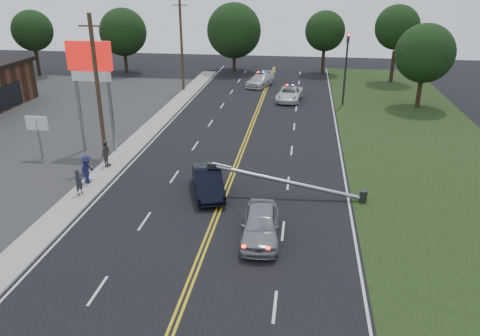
# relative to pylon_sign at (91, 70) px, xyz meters

# --- Properties ---
(ground) EXTENTS (120.00, 120.00, 0.00)m
(ground) POSITION_rel_pylon_sign_xyz_m (10.50, -14.00, -6.00)
(ground) COLOR black
(ground) RESTS_ON ground
(sidewalk) EXTENTS (1.80, 70.00, 0.12)m
(sidewalk) POSITION_rel_pylon_sign_xyz_m (2.10, -4.00, -5.94)
(sidewalk) COLOR #A39F93
(sidewalk) RESTS_ON ground
(grass_verge) EXTENTS (12.00, 80.00, 0.01)m
(grass_verge) POSITION_rel_pylon_sign_xyz_m (24.00, -4.00, -5.99)
(grass_verge) COLOR black
(grass_verge) RESTS_ON ground
(centerline_yellow) EXTENTS (0.36, 80.00, 0.00)m
(centerline_yellow) POSITION_rel_pylon_sign_xyz_m (10.50, -4.00, -5.99)
(centerline_yellow) COLOR gold
(centerline_yellow) RESTS_ON ground
(pylon_sign) EXTENTS (3.20, 0.35, 8.00)m
(pylon_sign) POSITION_rel_pylon_sign_xyz_m (0.00, 0.00, 0.00)
(pylon_sign) COLOR gray
(pylon_sign) RESTS_ON ground
(small_sign) EXTENTS (1.60, 0.14, 3.10)m
(small_sign) POSITION_rel_pylon_sign_xyz_m (-3.50, -2.00, -3.66)
(small_sign) COLOR gray
(small_sign) RESTS_ON ground
(traffic_signal) EXTENTS (0.28, 0.41, 7.05)m
(traffic_signal) POSITION_rel_pylon_sign_xyz_m (18.80, 16.00, -1.79)
(traffic_signal) COLOR #2D2D30
(traffic_signal) RESTS_ON ground
(fallen_streetlight) EXTENTS (9.36, 0.44, 1.91)m
(fallen_streetlight) POSITION_rel_pylon_sign_xyz_m (14.69, -6.00, -5.08)
(fallen_streetlight) COLOR #2D2D30
(fallen_streetlight) RESTS_ON ground
(utility_pole_mid) EXTENTS (1.60, 0.28, 10.00)m
(utility_pole_mid) POSITION_rel_pylon_sign_xyz_m (1.30, -2.00, -0.91)
(utility_pole_mid) COLOR #382619
(utility_pole_mid) RESTS_ON ground
(utility_pole_far) EXTENTS (1.60, 0.28, 10.00)m
(utility_pole_far) POSITION_rel_pylon_sign_xyz_m (1.30, 20.00, -0.91)
(utility_pole_far) COLOR #382619
(utility_pole_far) RESTS_ON ground
(tree_4) EXTENTS (5.04, 5.04, 8.22)m
(tree_4) POSITION_rel_pylon_sign_xyz_m (-19.37, 25.58, -0.32)
(tree_4) COLOR black
(tree_4) RESTS_ON ground
(tree_5) EXTENTS (6.12, 6.12, 8.32)m
(tree_5) POSITION_rel_pylon_sign_xyz_m (-8.99, 29.43, -0.75)
(tree_5) COLOR black
(tree_5) RESTS_ON ground
(tree_6) EXTENTS (7.16, 7.16, 8.94)m
(tree_6) POSITION_rel_pylon_sign_xyz_m (5.28, 32.15, -0.64)
(tree_6) COLOR black
(tree_6) RESTS_ON ground
(tree_7) EXTENTS (5.14, 5.14, 8.05)m
(tree_7) POSITION_rel_pylon_sign_xyz_m (17.14, 32.24, -0.54)
(tree_7) COLOR black
(tree_7) RESTS_ON ground
(tree_8) EXTENTS (5.22, 5.22, 9.08)m
(tree_8) POSITION_rel_pylon_sign_xyz_m (25.34, 27.96, 0.45)
(tree_8) COLOR black
(tree_8) RESTS_ON ground
(tree_9) EXTENTS (5.58, 5.58, 8.06)m
(tree_9) POSITION_rel_pylon_sign_xyz_m (26.10, 16.22, -0.74)
(tree_9) COLOR black
(tree_9) RESTS_ON ground
(crashed_sedan) EXTENTS (2.94, 4.91, 1.53)m
(crashed_sedan) POSITION_rel_pylon_sign_xyz_m (9.49, -6.16, -5.23)
(crashed_sedan) COLOR black
(crashed_sedan) RESTS_ON ground
(waiting_sedan) EXTENTS (2.09, 4.67, 1.56)m
(waiting_sedan) POSITION_rel_pylon_sign_xyz_m (13.11, -10.88, -5.22)
(waiting_sedan) COLOR #93969A
(waiting_sedan) RESTS_ON ground
(emergency_a) EXTENTS (2.88, 5.28, 1.40)m
(emergency_a) POSITION_rel_pylon_sign_xyz_m (13.39, 17.05, -5.29)
(emergency_a) COLOR silver
(emergency_a) RESTS_ON ground
(emergency_b) EXTENTS (3.56, 5.45, 1.47)m
(emergency_b) POSITION_rel_pylon_sign_xyz_m (9.74, 23.53, -5.26)
(emergency_b) COLOR silver
(emergency_b) RESTS_ON ground
(bystander_a) EXTENTS (0.52, 0.66, 1.59)m
(bystander_a) POSITION_rel_pylon_sign_xyz_m (2.04, -7.54, -5.08)
(bystander_a) COLOR #2A2B32
(bystander_a) RESTS_ON sidewalk
(bystander_b) EXTENTS (0.74, 0.86, 1.54)m
(bystander_b) POSITION_rel_pylon_sign_xyz_m (1.72, -5.63, -5.11)
(bystander_b) COLOR #B2B3B7
(bystander_b) RESTS_ON sidewalk
(bystander_c) EXTENTS (0.79, 1.23, 1.79)m
(bystander_c) POSITION_rel_pylon_sign_xyz_m (1.81, -5.91, -4.98)
(bystander_c) COLOR #1C1E47
(bystander_c) RESTS_ON sidewalk
(bystander_d) EXTENTS (0.49, 1.09, 1.84)m
(bystander_d) POSITION_rel_pylon_sign_xyz_m (1.86, -3.13, -4.96)
(bystander_d) COLOR #5A4E48
(bystander_d) RESTS_ON sidewalk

